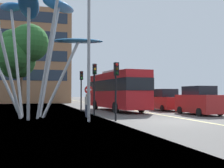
{
  "coord_description": "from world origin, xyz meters",
  "views": [
    {
      "loc": [
        -8.14,
        -14.9,
        1.67
      ],
      "look_at": [
        -1.45,
        8.24,
        2.5
      ],
      "focal_mm": 44.32,
      "sensor_mm": 36.0,
      "label": 1
    }
  ],
  "objects": [
    {
      "name": "leaf_sculpture",
      "position": [
        -8.39,
        4.86,
        7.01
      ],
      "size": [
        10.22,
        9.24,
        8.98
      ],
      "color": "#9EA0A5",
      "rests_on": "ground"
    },
    {
      "name": "traffic_light_kerb_near",
      "position": [
        -3.23,
        1.17,
        2.58
      ],
      "size": [
        0.28,
        0.42,
        3.56
      ],
      "color": "black",
      "rests_on": "ground"
    },
    {
      "name": "traffic_light_island_mid",
      "position": [
        -3.81,
        10.21,
        2.69
      ],
      "size": [
        0.28,
        0.42,
        3.72
      ],
      "color": "black",
      "rests_on": "ground"
    },
    {
      "name": "red_bus",
      "position": [
        -0.32,
        10.41,
        2.1
      ],
      "size": [
        3.26,
        10.17,
        3.84
      ],
      "color": "red",
      "rests_on": "ground"
    },
    {
      "name": "ground",
      "position": [
        -0.72,
        0.0,
        -0.05
      ],
      "size": [
        120.0,
        240.0,
        0.1
      ],
      "color": "#54514F"
    },
    {
      "name": "car_parked_mid",
      "position": [
        4.49,
        4.12,
        1.06
      ],
      "size": [
        1.99,
        4.43,
        2.25
      ],
      "color": "maroon",
      "rests_on": "ground"
    },
    {
      "name": "traffic_light_kerb_far",
      "position": [
        -3.64,
        5.41,
        2.82
      ],
      "size": [
        0.28,
        0.42,
        3.9
      ],
      "color": "black",
      "rests_on": "ground"
    },
    {
      "name": "street_lamp",
      "position": [
        -4.54,
        1.18,
        5.57
      ],
      "size": [
        1.89,
        0.44,
        8.88
      ],
      "color": "gray",
      "rests_on": "ground"
    },
    {
      "name": "tree_pavement_near",
      "position": [
        -9.4,
        12.83,
        5.68
      ],
      "size": [
        4.96,
        4.71,
        8.3
      ],
      "color": "brown",
      "rests_on": "ground"
    },
    {
      "name": "car_side_street",
      "position": [
        4.63,
        15.44,
        0.99
      ],
      "size": [
        1.93,
        4.13,
        2.14
      ],
      "color": "#2D5138",
      "rests_on": "ground"
    },
    {
      "name": "pedestrian",
      "position": [
        -4.32,
        4.8,
        0.83
      ],
      "size": [
        0.34,
        0.34,
        1.66
      ],
      "color": "#2D3342",
      "rests_on": "ground"
    },
    {
      "name": "no_entry_sign",
      "position": [
        -4.2,
        4.9,
        1.5
      ],
      "size": [
        0.6,
        0.12,
        2.24
      ],
      "color": "gray",
      "rests_on": "ground"
    },
    {
      "name": "car_parked_far",
      "position": [
        4.42,
        9.83,
        0.99
      ],
      "size": [
        2.04,
        4.39,
        2.11
      ],
      "color": "maroon",
      "rests_on": "ground"
    }
  ]
}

